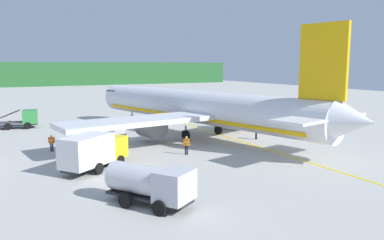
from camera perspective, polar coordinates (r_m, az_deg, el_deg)
airliner_foreground at (r=45.08m, az=0.81°, el=1.85°), size 34.32×41.17×11.90m
service_truck_fuel at (r=23.31m, az=-6.16°, el=-9.29°), size 4.64×5.63×2.40m
service_truck_catering at (r=31.63m, az=-14.43°, el=-4.41°), size 6.16×5.38×2.94m
service_truck_pushback at (r=55.88m, az=-23.79°, el=0.12°), size 5.96×3.00×2.48m
cargo_container_near at (r=46.25m, az=-11.15°, el=-1.16°), size 1.98×1.98×2.06m
crew_marshaller at (r=49.17m, az=-11.81°, el=-0.54°), size 0.25×0.63×1.78m
crew_loader_left at (r=39.74m, az=-20.18°, el=-3.08°), size 0.58×0.40×1.62m
crew_loader_right at (r=43.99m, az=9.55°, el=-1.56°), size 0.30×0.62×1.71m
crew_supervisor at (r=35.96m, az=-0.84°, el=-3.57°), size 0.47×0.50×1.76m
apron_guide_line at (r=43.24m, az=6.84°, el=-3.02°), size 0.30×60.00×0.01m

